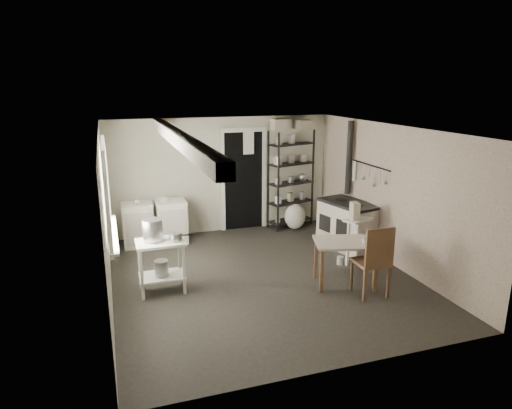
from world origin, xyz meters
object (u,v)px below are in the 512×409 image
object	(u,v)px
base_cabinets	(155,220)
shelf_rack	(291,182)
prep_table	(162,266)
chair	(371,262)
work_table	(345,261)
flour_sack	(295,218)
stockpot	(153,230)
stove	(348,225)

from	to	relation	value
base_cabinets	shelf_rack	distance (m)	2.88
prep_table	chair	world-z (taller)	chair
chair	work_table	bearing A→B (deg)	116.89
shelf_rack	work_table	world-z (taller)	shelf_rack
prep_table	shelf_rack	size ratio (longest dim) A/B	0.38
base_cabinets	flour_sack	distance (m)	2.86
stockpot	flour_sack	xyz separation A→B (m)	(3.08, 2.08, -0.70)
stockpot	work_table	bearing A→B (deg)	-13.83
stove	stockpot	bearing A→B (deg)	178.37
work_table	base_cabinets	bearing A→B (deg)	132.31
stockpot	flour_sack	size ratio (longest dim) A/B	0.57
prep_table	flour_sack	bearing A→B (deg)	35.38
prep_table	shelf_rack	xyz separation A→B (m)	(2.96, 2.33, 0.55)
work_table	flour_sack	distance (m)	2.77
base_cabinets	shelf_rack	size ratio (longest dim) A/B	0.61
base_cabinets	chair	distance (m)	4.12
shelf_rack	flour_sack	world-z (taller)	shelf_rack
stove	flour_sack	size ratio (longest dim) A/B	2.08
base_cabinets	stockpot	bearing A→B (deg)	-95.25
base_cabinets	flour_sack	xyz separation A→B (m)	(2.85, 0.01, -0.22)
prep_table	flour_sack	distance (m)	3.67
flour_sack	stove	bearing A→B (deg)	-70.43
base_cabinets	stove	size ratio (longest dim) A/B	1.12
prep_table	work_table	xyz separation A→B (m)	(2.62, -0.62, -0.02)
chair	stove	bearing A→B (deg)	71.70
stove	work_table	xyz separation A→B (m)	(-0.84, -1.41, -0.06)
base_cabinets	chair	bearing A→B (deg)	-48.50
stockpot	prep_table	bearing A→B (deg)	-25.84
stockpot	base_cabinets	xyz separation A→B (m)	(0.22, 2.07, -0.48)
base_cabinets	work_table	distance (m)	3.70
work_table	chair	world-z (taller)	chair
prep_table	base_cabinets	size ratio (longest dim) A/B	0.63
prep_table	stove	world-z (taller)	stove
base_cabinets	stove	xyz separation A→B (m)	(3.33, -1.33, -0.02)
chair	base_cabinets	bearing A→B (deg)	132.16
stove	chair	size ratio (longest dim) A/B	1.05
stove	work_table	size ratio (longest dim) A/B	1.21
stockpot	work_table	size ratio (longest dim) A/B	0.33
chair	shelf_rack	bearing A→B (deg)	89.00
stockpot	flour_sack	world-z (taller)	stockpot
shelf_rack	work_table	bearing A→B (deg)	-113.62
shelf_rack	work_table	distance (m)	3.03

